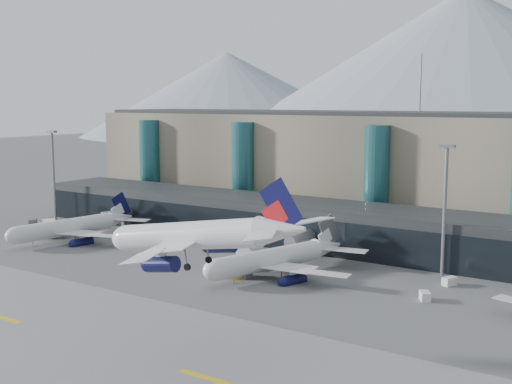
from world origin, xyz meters
TOP-DOWN VIEW (x-y plane):
  - ground at (0.00, 0.00)m, footprint 900.00×900.00m
  - runway_strip at (0.00, -15.00)m, footprint 400.00×40.00m
  - runway_markings at (-0.00, -15.00)m, footprint 128.00×1.00m
  - concourse at (-0.02, 57.73)m, footprint 170.00×27.00m
  - terminal_main at (-25.00, 90.00)m, footprint 130.00×30.00m
  - teal_towers at (-14.99, 74.01)m, footprint 116.40×19.40m
  - lightmast_left at (-80.00, 45.00)m, footprint 3.00×1.20m
  - lightmast_mid at (30.00, 48.00)m, footprint 3.00×1.20m
  - hero_jet at (17.51, -11.10)m, footprint 31.34×32.48m
  - jet_parked_left at (-55.68, 32.12)m, footprint 35.78×36.20m
  - jet_parked_mid at (2.98, 32.40)m, footprint 34.59×36.51m
  - veh_b at (-20.26, 45.50)m, footprint 1.59×2.35m
  - veh_c at (-1.44, 25.21)m, footprint 3.65×2.85m
  - veh_d at (33.38, 41.50)m, footprint 2.46×3.11m
  - veh_f at (-78.58, 36.15)m, footprint 3.77×3.77m
  - veh_g at (32.53, 30.12)m, footprint 2.66×3.05m
  - veh_h at (-3.47, 23.89)m, footprint 4.11×3.82m

SIDE VIEW (x-z plane):
  - ground at x=0.00m, z-range 0.00..0.00m
  - runway_strip at x=0.00m, z-range 0.00..0.04m
  - runway_markings at x=0.00m, z-range 0.04..0.06m
  - veh_b at x=-20.26m, z-range 0.00..1.28m
  - veh_g at x=32.53m, z-range 0.00..1.54m
  - veh_d at x=33.38m, z-range 0.00..1.57m
  - veh_c at x=-1.44m, z-range 0.00..1.80m
  - veh_f at x=-78.58m, z-range 0.00..1.95m
  - veh_h at x=-3.47m, z-range 0.00..2.05m
  - jet_parked_left at x=-55.68m, z-range -1.42..10.27m
  - jet_parked_mid at x=2.98m, z-range -1.43..10.30m
  - concourse at x=-0.02m, z-range -0.03..9.97m
  - teal_towers at x=-14.99m, z-range -8.99..37.01m
  - lightmast_left at x=-80.00m, z-range 1.62..27.22m
  - lightmast_mid at x=30.00m, z-range 1.62..27.22m
  - terminal_main at x=-25.00m, z-range -0.06..30.94m
  - hero_jet at x=17.51m, z-range 12.63..23.09m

